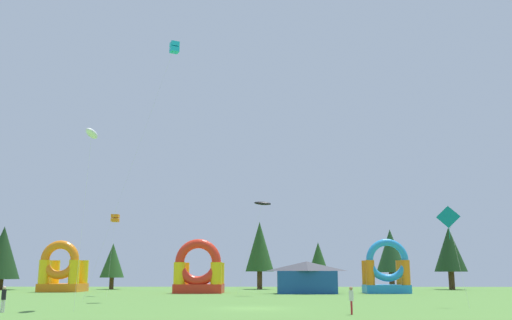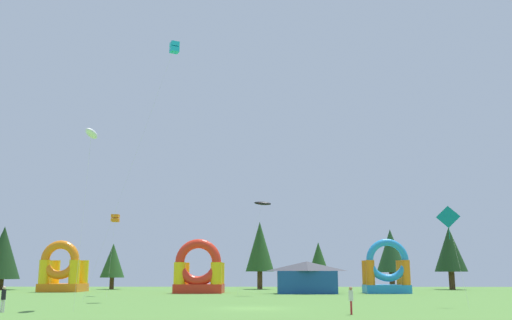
{
  "view_description": "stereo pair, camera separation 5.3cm",
  "coord_description": "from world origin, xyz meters",
  "px_view_note": "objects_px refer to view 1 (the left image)",
  "views": [
    {
      "loc": [
        1.0,
        -39.45,
        2.41
      ],
      "look_at": [
        0.0,
        14.36,
        13.34
      ],
      "focal_mm": 39.02,
      "sensor_mm": 36.0,
      "label": 1
    },
    {
      "loc": [
        1.06,
        -39.45,
        2.41
      ],
      "look_at": [
        0.0,
        14.36,
        13.34
      ],
      "focal_mm": 39.02,
      "sensor_mm": 36.0,
      "label": 2
    }
  ],
  "objects_px": {
    "kite_white_parafoil": "(92,134)",
    "inflatable_yellow_castle": "(199,274)",
    "kite_black_parafoil": "(263,203)",
    "kite_teal_diamond": "(449,219)",
    "kite_orange_box": "(115,218)",
    "inflatable_orange_dome": "(387,274)",
    "kite_cyan_box": "(174,48)",
    "person_left_edge": "(4,297)",
    "festival_tent": "(307,277)",
    "inflatable_red_slide": "(62,273)",
    "person_far_side": "(351,298)"
  },
  "relations": [
    {
      "from": "festival_tent",
      "to": "inflatable_yellow_castle",
      "type": "bearing_deg",
      "value": 173.15
    },
    {
      "from": "kite_teal_diamond",
      "to": "kite_white_parafoil",
      "type": "bearing_deg",
      "value": -174.09
    },
    {
      "from": "kite_white_parafoil",
      "to": "inflatable_yellow_castle",
      "type": "xyz_separation_m",
      "value": [
        4.43,
        29.64,
        -10.07
      ]
    },
    {
      "from": "kite_black_parafoil",
      "to": "kite_white_parafoil",
      "type": "bearing_deg",
      "value": -117.94
    },
    {
      "from": "person_far_side",
      "to": "inflatable_red_slide",
      "type": "relative_size",
      "value": 0.25
    },
    {
      "from": "inflatable_orange_dome",
      "to": "inflatable_yellow_castle",
      "type": "relative_size",
      "value": 1.0
    },
    {
      "from": "person_far_side",
      "to": "inflatable_orange_dome",
      "type": "xyz_separation_m",
      "value": [
        9.36,
        34.27,
        1.35
      ]
    },
    {
      "from": "kite_black_parafoil",
      "to": "kite_orange_box",
      "type": "relative_size",
      "value": 1.19
    },
    {
      "from": "kite_teal_diamond",
      "to": "inflatable_red_slide",
      "type": "distance_m",
      "value": 50.85
    },
    {
      "from": "kite_teal_diamond",
      "to": "person_left_edge",
      "type": "bearing_deg",
      "value": -167.94
    },
    {
      "from": "kite_teal_diamond",
      "to": "inflatable_yellow_castle",
      "type": "relative_size",
      "value": 1.09
    },
    {
      "from": "person_left_edge",
      "to": "kite_black_parafoil",
      "type": "bearing_deg",
      "value": 68.77
    },
    {
      "from": "kite_cyan_box",
      "to": "inflatable_yellow_castle",
      "type": "relative_size",
      "value": 3.91
    },
    {
      "from": "kite_teal_diamond",
      "to": "festival_tent",
      "type": "height_order",
      "value": "kite_teal_diamond"
    },
    {
      "from": "festival_tent",
      "to": "kite_black_parafoil",
      "type": "bearing_deg",
      "value": -135.36
    },
    {
      "from": "kite_white_parafoil",
      "to": "festival_tent",
      "type": "height_order",
      "value": "kite_white_parafoil"
    },
    {
      "from": "kite_cyan_box",
      "to": "person_left_edge",
      "type": "distance_m",
      "value": 29.74
    },
    {
      "from": "inflatable_orange_dome",
      "to": "kite_orange_box",
      "type": "bearing_deg",
      "value": -166.07
    },
    {
      "from": "person_left_edge",
      "to": "inflatable_yellow_castle",
      "type": "height_order",
      "value": "inflatable_yellow_castle"
    },
    {
      "from": "inflatable_orange_dome",
      "to": "person_far_side",
      "type": "bearing_deg",
      "value": -105.28
    },
    {
      "from": "inflatable_orange_dome",
      "to": "person_left_edge",
      "type": "bearing_deg",
      "value": -132.91
    },
    {
      "from": "kite_black_parafoil",
      "to": "kite_teal_diamond",
      "type": "xyz_separation_m",
      "value": [
        13.94,
        -20.3,
        -3.69
      ]
    },
    {
      "from": "kite_white_parafoil",
      "to": "inflatable_orange_dome",
      "type": "distance_m",
      "value": 41.06
    },
    {
      "from": "kite_orange_box",
      "to": "person_left_edge",
      "type": "relative_size",
      "value": 5.45
    },
    {
      "from": "kite_black_parafoil",
      "to": "kite_cyan_box",
      "type": "relative_size",
      "value": 0.41
    },
    {
      "from": "kite_white_parafoil",
      "to": "person_far_side",
      "type": "distance_m",
      "value": 21.52
    },
    {
      "from": "kite_cyan_box",
      "to": "inflatable_red_slide",
      "type": "xyz_separation_m",
      "value": [
        -17.29,
        20.8,
        -22.05
      ]
    },
    {
      "from": "kite_black_parafoil",
      "to": "person_far_side",
      "type": "height_order",
      "value": "kite_black_parafoil"
    },
    {
      "from": "kite_orange_box",
      "to": "inflatable_red_slide",
      "type": "xyz_separation_m",
      "value": [
        -9.89,
        12.3,
        -5.89
      ]
    },
    {
      "from": "kite_black_parafoil",
      "to": "inflatable_orange_dome",
      "type": "distance_m",
      "value": 17.81
    },
    {
      "from": "festival_tent",
      "to": "kite_cyan_box",
      "type": "bearing_deg",
      "value": -132.83
    },
    {
      "from": "kite_black_parafoil",
      "to": "inflatable_red_slide",
      "type": "bearing_deg",
      "value": 157.17
    },
    {
      "from": "inflatable_yellow_castle",
      "to": "inflatable_red_slide",
      "type": "xyz_separation_m",
      "value": [
        -18.23,
        4.31,
        0.15
      ]
    },
    {
      "from": "kite_orange_box",
      "to": "person_left_edge",
      "type": "distance_m",
      "value": 26.35
    },
    {
      "from": "person_left_edge",
      "to": "festival_tent",
      "type": "bearing_deg",
      "value": 66.02
    },
    {
      "from": "kite_white_parafoil",
      "to": "inflatable_orange_dome",
      "type": "bearing_deg",
      "value": 47.37
    },
    {
      "from": "kite_black_parafoil",
      "to": "inflatable_yellow_castle",
      "type": "bearing_deg",
      "value": 139.5
    },
    {
      "from": "person_far_side",
      "to": "inflatable_red_slide",
      "type": "distance_m",
      "value": 50.02
    },
    {
      "from": "kite_teal_diamond",
      "to": "festival_tent",
      "type": "distance_m",
      "value": 27.23
    },
    {
      "from": "kite_orange_box",
      "to": "kite_teal_diamond",
      "type": "bearing_deg",
      "value": -32.24
    },
    {
      "from": "festival_tent",
      "to": "kite_white_parafoil",
      "type": "bearing_deg",
      "value": -121.7
    },
    {
      "from": "kite_black_parafoil",
      "to": "kite_cyan_box",
      "type": "bearing_deg",
      "value": -131.44
    },
    {
      "from": "kite_orange_box",
      "to": "inflatable_orange_dome",
      "type": "relative_size",
      "value": 1.36
    },
    {
      "from": "kite_cyan_box",
      "to": "kite_white_parafoil",
      "type": "relative_size",
      "value": 1.97
    },
    {
      "from": "person_left_edge",
      "to": "inflatable_orange_dome",
      "type": "xyz_separation_m",
      "value": [
        30.65,
        32.98,
        1.36
      ]
    },
    {
      "from": "inflatable_red_slide",
      "to": "festival_tent",
      "type": "xyz_separation_m",
      "value": [
        31.14,
        -5.86,
        -0.5
      ]
    },
    {
      "from": "kite_white_parafoil",
      "to": "person_left_edge",
      "type": "bearing_deg",
      "value": -135.07
    },
    {
      "from": "kite_white_parafoil",
      "to": "inflatable_red_slide",
      "type": "distance_m",
      "value": 37.96
    },
    {
      "from": "inflatable_red_slide",
      "to": "person_far_side",
      "type": "bearing_deg",
      "value": -51.09
    },
    {
      "from": "kite_black_parafoil",
      "to": "kite_white_parafoil",
      "type": "distance_m",
      "value": 26.14
    }
  ]
}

